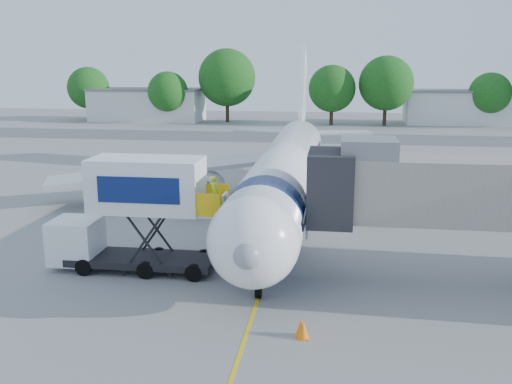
# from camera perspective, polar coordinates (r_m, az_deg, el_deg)

# --- Properties ---
(ground) EXTENTS (160.00, 160.00, 0.00)m
(ground) POSITION_cam_1_polar(r_m,az_deg,el_deg) (33.64, 2.42, -4.08)
(ground) COLOR gray
(ground) RESTS_ON ground
(guidance_line) EXTENTS (0.15, 70.00, 0.01)m
(guidance_line) POSITION_cam_1_polar(r_m,az_deg,el_deg) (33.64, 2.42, -4.07)
(guidance_line) COLOR yellow
(guidance_line) RESTS_ON ground
(taxiway_strip) EXTENTS (120.00, 10.00, 0.01)m
(taxiway_strip) POSITION_cam_1_polar(r_m,az_deg,el_deg) (74.72, 5.57, 5.41)
(taxiway_strip) COLOR #59595B
(taxiway_strip) RESTS_ON ground
(aircraft) EXTENTS (34.17, 37.73, 11.35)m
(aircraft) POSITION_cam_1_polar(r_m,az_deg,el_deg) (36.91, 3.09, 2.18)
(aircraft) COLOR white
(aircraft) RESTS_ON ground
(jet_bridge) EXTENTS (13.90, 3.20, 6.60)m
(jet_bridge) POSITION_cam_1_polar(r_m,az_deg,el_deg) (26.09, 18.70, 0.03)
(jet_bridge) COLOR gray
(jet_bridge) RESTS_ON ground
(catering_hiloader) EXTENTS (8.50, 2.44, 5.50)m
(catering_hiloader) POSITION_cam_1_polar(r_m,az_deg,el_deg) (27.62, -12.05, -2.25)
(catering_hiloader) COLOR black
(catering_hiloader) RESTS_ON ground
(ground_tug) EXTENTS (3.87, 2.21, 1.49)m
(ground_tug) POSITION_cam_1_polar(r_m,az_deg,el_deg) (18.16, -12.70, -17.50)
(ground_tug) COLOR white
(ground_tug) RESTS_ON ground
(safety_cone_a) EXTENTS (0.45, 0.45, 0.71)m
(safety_cone_a) POSITION_cam_1_polar(r_m,az_deg,el_deg) (21.41, 4.73, -13.56)
(safety_cone_a) COLOR orange
(safety_cone_a) RESTS_ON ground
(safety_cone_b) EXTENTS (0.44, 0.44, 0.70)m
(safety_cone_b) POSITION_cam_1_polar(r_m,az_deg,el_deg) (21.55, 4.53, -13.39)
(safety_cone_b) COLOR orange
(safety_cone_b) RESTS_ON ground
(outbuilding_left) EXTENTS (18.40, 8.40, 5.30)m
(outbuilding_left) POSITION_cam_1_polar(r_m,az_deg,el_deg) (97.36, -10.80, 8.59)
(outbuilding_left) COLOR silver
(outbuilding_left) RESTS_ON ground
(outbuilding_right) EXTENTS (16.40, 7.40, 5.30)m
(outbuilding_right) POSITION_cam_1_polar(r_m,az_deg,el_deg) (96.17, 19.49, 8.03)
(outbuilding_right) COLOR silver
(outbuilding_right) RESTS_ON ground
(tree_a) EXTENTS (6.89, 6.89, 8.78)m
(tree_a) POSITION_cam_1_polar(r_m,az_deg,el_deg) (100.42, -16.42, 9.95)
(tree_a) COLOR #382314
(tree_a) RESTS_ON ground
(tree_b) EXTENTS (6.39, 6.39, 8.15)m
(tree_b) POSITION_cam_1_polar(r_m,az_deg,el_deg) (92.85, -8.81, 9.87)
(tree_b) COLOR #382314
(tree_b) RESTS_ON ground
(tree_c) EXTENTS (9.19, 9.19, 11.71)m
(tree_c) POSITION_cam_1_polar(r_m,az_deg,el_deg) (93.29, -2.91, 11.36)
(tree_c) COLOR #382314
(tree_c) RESTS_ON ground
(tree_d) EXTENTS (7.21, 7.21, 9.19)m
(tree_d) POSITION_cam_1_polar(r_m,az_deg,el_deg) (89.68, 7.61, 10.21)
(tree_d) COLOR #382314
(tree_d) RESTS_ON ground
(tree_e) EXTENTS (8.29, 8.29, 10.57)m
(tree_e) POSITION_cam_1_polar(r_m,az_deg,el_deg) (90.31, 12.89, 10.55)
(tree_e) COLOR #382314
(tree_e) RESTS_ON ground
(tree_f) EXTENTS (6.33, 6.33, 8.08)m
(tree_f) POSITION_cam_1_polar(r_m,az_deg,el_deg) (94.78, 22.36, 9.09)
(tree_f) COLOR #382314
(tree_f) RESTS_ON ground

